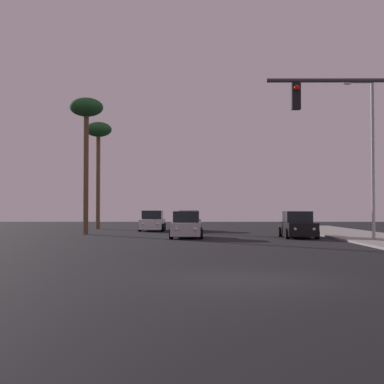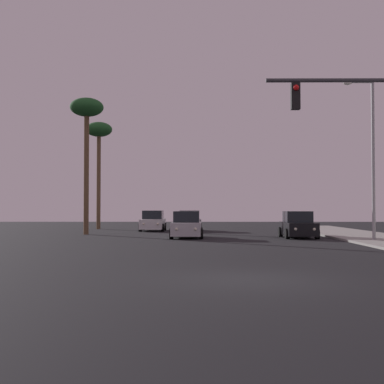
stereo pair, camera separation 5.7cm
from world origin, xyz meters
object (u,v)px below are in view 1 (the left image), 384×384
Objects in this scene: palm_tree_far at (98,136)px; palm_tree_mid at (86,116)px; street_lamp at (371,150)px; car_black at (298,226)px; car_silver at (186,226)px; car_white at (152,222)px; car_grey at (189,222)px.

palm_tree_mid is at bearing -84.60° from palm_tree_far.
palm_tree_mid is (-17.67, 8.15, 3.39)m from street_lamp.
palm_tree_mid is 1.01× the size of palm_tree_far.
car_black is 22.24m from palm_tree_far.
street_lamp is at bearing -44.27° from palm_tree_far.
car_black is at bearing -178.50° from car_silver.
car_black is 1.00× the size of car_white.
car_white is 10.82m from car_silver.
car_white is at bearing 54.76° from palm_tree_mid.
car_white is 1.00× the size of car_grey.
palm_tree_far is at bearing -59.08° from car_silver.
car_grey is 12.21m from palm_tree_mid.
palm_tree_mid reaches higher than palm_tree_far.
palm_tree_mid is at bearing -16.16° from car_black.
car_white is at bearing -72.95° from car_silver.
car_black is 0.44× the size of palm_tree_mid.
car_silver is at bearing 107.06° from car_white.
palm_tree_mid reaches higher than car_silver.
palm_tree_far is (-18.61, 18.15, 3.29)m from street_lamp.
car_silver is at bearing -30.81° from palm_tree_mid.
car_black is 12.44m from car_grey.
car_silver is 11.91m from street_lamp.
palm_tree_far reaches higher than car_white.
car_grey is 0.44× the size of palm_tree_mid.
palm_tree_mid reaches higher than car_white.
car_black is at bearing 135.14° from car_white.
car_black is at bearing -43.15° from palm_tree_far.
car_grey is at bearing 39.45° from palm_tree_mid.
car_white is 0.44× the size of palm_tree_mid.
street_lamp is (10.41, -3.82, 4.36)m from car_silver.
car_grey is at bearing 179.59° from car_white.
palm_tree_far reaches higher than street_lamp.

